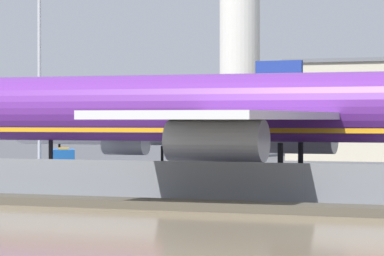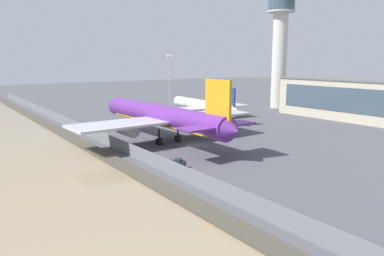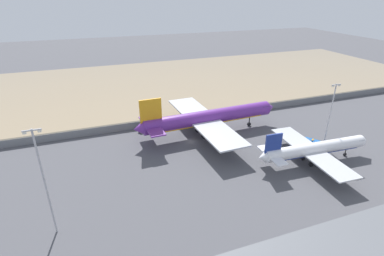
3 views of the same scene
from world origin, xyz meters
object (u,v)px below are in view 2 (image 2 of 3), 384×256
(passenger_jet_white, at_px, (204,106))
(apron_light_mast_apron_east, at_px, (170,82))
(baggage_tug, at_px, (176,164))
(ops_van, at_px, (173,115))
(cargo_jet_purple, at_px, (163,117))
(control_tower, at_px, (280,43))

(passenger_jet_white, height_order, apron_light_mast_apron_east, apron_light_mast_apron_east)
(passenger_jet_white, bearing_deg, apron_light_mast_apron_east, -147.48)
(passenger_jet_white, relative_size, baggage_tug, 10.47)
(apron_light_mast_apron_east, bearing_deg, ops_van, -18.52)
(cargo_jet_purple, relative_size, control_tower, 1.17)
(baggage_tug, relative_size, control_tower, 0.08)
(passenger_jet_white, xyz_separation_m, ops_van, (-6.51, -7.56, -2.95))
(apron_light_mast_apron_east, bearing_deg, baggage_tug, -30.62)
(cargo_jet_purple, xyz_separation_m, passenger_jet_white, (-21.35, 27.82, -1.66))
(cargo_jet_purple, bearing_deg, baggage_tug, -24.40)
(cargo_jet_purple, xyz_separation_m, baggage_tug, (20.78, -9.43, -5.08))
(cargo_jet_purple, distance_m, passenger_jet_white, 35.11)
(cargo_jet_purple, distance_m, ops_van, 34.76)
(apron_light_mast_apron_east, bearing_deg, passenger_jet_white, 32.52)
(baggage_tug, bearing_deg, ops_van, 148.61)
(cargo_jet_purple, height_order, passenger_jet_white, cargo_jet_purple)
(control_tower, bearing_deg, apron_light_mast_apron_east, -93.70)
(cargo_jet_purple, xyz_separation_m, control_tower, (-28.23, 69.91, 19.59))
(baggage_tug, relative_size, apron_light_mast_apron_east, 0.17)
(passenger_jet_white, distance_m, baggage_tug, 56.34)
(baggage_tug, bearing_deg, apron_light_mast_apron_east, 149.38)
(cargo_jet_purple, bearing_deg, ops_van, 143.98)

